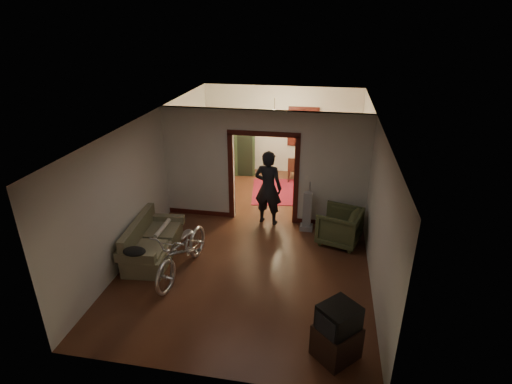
% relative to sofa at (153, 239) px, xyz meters
% --- Properties ---
extents(floor, '(5.00, 8.50, 0.01)m').
position_rel_sofa_xyz_m(floor, '(2.04, 1.39, -0.41)').
color(floor, '#391C12').
rests_on(floor, ground).
extents(ceiling, '(5.00, 8.50, 0.01)m').
position_rel_sofa_xyz_m(ceiling, '(2.04, 1.39, 2.39)').
color(ceiling, white).
rests_on(ceiling, floor).
extents(wall_back, '(5.00, 0.02, 2.80)m').
position_rel_sofa_xyz_m(wall_back, '(2.04, 5.64, 0.99)').
color(wall_back, beige).
rests_on(wall_back, floor).
extents(wall_left, '(0.02, 8.50, 2.80)m').
position_rel_sofa_xyz_m(wall_left, '(-0.46, 1.39, 0.99)').
color(wall_left, beige).
rests_on(wall_left, floor).
extents(wall_right, '(0.02, 8.50, 2.80)m').
position_rel_sofa_xyz_m(wall_right, '(4.54, 1.39, 0.99)').
color(wall_right, beige).
rests_on(wall_right, floor).
extents(partition_wall, '(5.00, 0.14, 2.80)m').
position_rel_sofa_xyz_m(partition_wall, '(2.04, 2.14, 0.99)').
color(partition_wall, beige).
rests_on(partition_wall, floor).
extents(door_casing, '(1.74, 0.20, 2.32)m').
position_rel_sofa_xyz_m(door_casing, '(2.04, 2.14, 0.69)').
color(door_casing, '#39110C').
rests_on(door_casing, floor).
extents(far_window, '(0.98, 0.06, 1.28)m').
position_rel_sofa_xyz_m(far_window, '(2.74, 5.60, 1.14)').
color(far_window, black).
rests_on(far_window, wall_back).
extents(chandelier, '(0.24, 0.24, 0.24)m').
position_rel_sofa_xyz_m(chandelier, '(2.04, 3.89, 1.94)').
color(chandelier, '#FFE0A5').
rests_on(chandelier, ceiling).
extents(light_switch, '(0.08, 0.01, 0.12)m').
position_rel_sofa_xyz_m(light_switch, '(3.09, 2.07, 0.84)').
color(light_switch, silver).
rests_on(light_switch, partition_wall).
extents(sofa, '(0.96, 1.85, 0.82)m').
position_rel_sofa_xyz_m(sofa, '(0.00, 0.00, 0.00)').
color(sofa, brown).
rests_on(sofa, floor).
extents(rolled_paper, '(0.10, 0.77, 0.10)m').
position_rel_sofa_xyz_m(rolled_paper, '(0.10, 0.30, 0.12)').
color(rolled_paper, beige).
rests_on(rolled_paper, sofa).
extents(jacket, '(0.44, 0.33, 0.13)m').
position_rel_sofa_xyz_m(jacket, '(0.05, -0.91, 0.27)').
color(jacket, black).
rests_on(jacket, sofa).
extents(bicycle, '(0.96, 2.09, 1.06)m').
position_rel_sofa_xyz_m(bicycle, '(0.85, -0.48, 0.12)').
color(bicycle, silver).
rests_on(bicycle, floor).
extents(armchair, '(1.12, 1.10, 0.82)m').
position_rel_sofa_xyz_m(armchair, '(3.92, 1.30, -0.00)').
color(armchair, '#404627').
rests_on(armchair, floor).
extents(tv_stand, '(0.81, 0.81, 0.55)m').
position_rel_sofa_xyz_m(tv_stand, '(3.86, -2.12, -0.14)').
color(tv_stand, black).
rests_on(tv_stand, floor).
extents(crt_tv, '(0.72, 0.72, 0.46)m').
position_rel_sofa_xyz_m(crt_tv, '(3.86, -2.12, 0.29)').
color(crt_tv, black).
rests_on(crt_tv, tv_stand).
extents(vacuum, '(0.33, 0.28, 0.99)m').
position_rel_sofa_xyz_m(vacuum, '(3.16, 1.75, 0.09)').
color(vacuum, gray).
rests_on(vacuum, floor).
extents(person, '(0.75, 0.56, 1.88)m').
position_rel_sofa_xyz_m(person, '(2.18, 1.96, 0.53)').
color(person, black).
rests_on(person, floor).
extents(oriental_rug, '(1.73, 2.12, 0.01)m').
position_rel_sofa_xyz_m(oriental_rug, '(2.18, 3.90, -0.40)').
color(oriental_rug, maroon).
rests_on(oriental_rug, floor).
extents(locker, '(0.96, 0.64, 1.78)m').
position_rel_sofa_xyz_m(locker, '(0.80, 5.18, 0.48)').
color(locker, '#243620').
rests_on(locker, floor).
extents(globe, '(0.29, 0.29, 0.29)m').
position_rel_sofa_xyz_m(globe, '(0.80, 5.18, 1.53)').
color(globe, '#1E5972').
rests_on(globe, locker).
extents(desk, '(0.98, 0.68, 0.67)m').
position_rel_sofa_xyz_m(desk, '(3.03, 5.10, -0.08)').
color(desk, black).
rests_on(desk, floor).
extents(desk_chair, '(0.44, 0.44, 0.81)m').
position_rel_sofa_xyz_m(desk_chair, '(2.57, 4.80, -0.01)').
color(desk_chair, black).
rests_on(desk_chair, floor).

